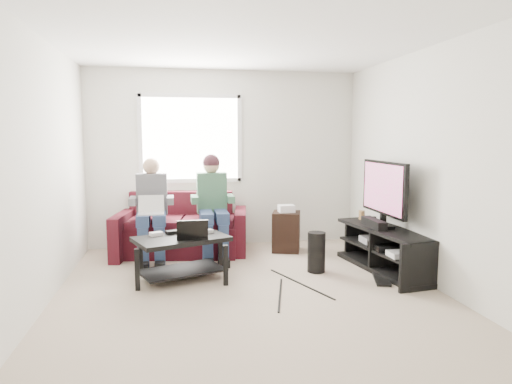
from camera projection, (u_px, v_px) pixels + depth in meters
floor at (250, 293)px, 4.77m from camera, size 4.50×4.50×0.00m
ceiling at (250, 37)px, 4.46m from camera, size 4.50×4.50×0.00m
wall_back at (225, 159)px, 6.81m from camera, size 4.50×0.00×4.50m
wall_front at (320, 199)px, 2.42m from camera, size 4.50×0.00×4.50m
wall_left at (39, 172)px, 4.26m from camera, size 0.00×4.50×4.50m
wall_right at (430, 167)px, 4.97m from camera, size 0.00×4.50×4.50m
window at (191, 139)px, 6.67m from camera, size 1.48×0.04×1.28m
sofa at (183, 231)px, 6.40m from camera, size 1.92×1.07×0.84m
person_left at (152, 205)px, 5.97m from camera, size 0.40×0.71×1.35m
person_right at (213, 199)px, 6.12m from camera, size 0.40×0.71×1.39m
laptop_silver at (151, 209)px, 5.76m from camera, size 0.36×0.28×0.24m
coffee_table at (181, 248)px, 5.17m from camera, size 1.16×0.94×0.50m
laptop_black at (192, 227)px, 5.09m from camera, size 0.41×0.37×0.24m
controller_a at (156, 234)px, 5.22m from camera, size 0.17×0.14×0.04m
controller_b at (172, 232)px, 5.31m from camera, size 0.16×0.13×0.04m
controller_c at (207, 231)px, 5.36m from camera, size 0.16×0.14×0.04m
tv_stand at (386, 252)px, 5.56m from camera, size 0.69×1.64×0.52m
tv at (384, 190)px, 5.57m from camera, size 0.12×1.10×0.81m
soundbar at (374, 223)px, 5.60m from camera, size 0.12×0.50×0.10m
drink_cup at (362, 215)px, 6.13m from camera, size 0.08×0.08×0.12m
console_white at (402, 254)px, 5.16m from camera, size 0.30×0.22×0.06m
console_grey at (375, 240)px, 5.85m from camera, size 0.34×0.26×0.08m
console_black at (388, 246)px, 5.50m from camera, size 0.38×0.30×0.07m
subwoofer at (316, 252)px, 5.50m from camera, size 0.21×0.21×0.49m
keyboard_floor at (382, 279)px, 5.20m from camera, size 0.30×0.50×0.03m
end_table at (286, 230)px, 6.51m from camera, size 0.38×0.38×0.67m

